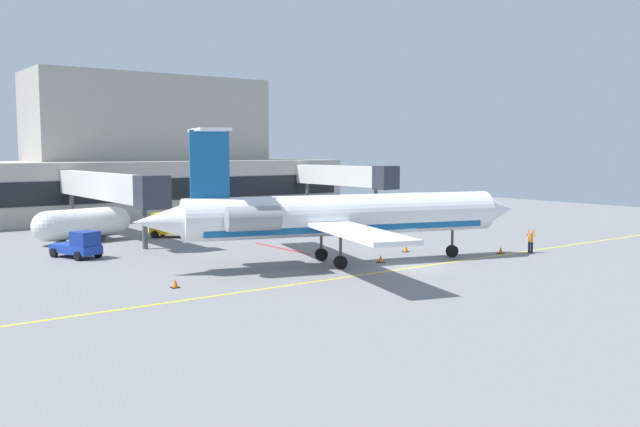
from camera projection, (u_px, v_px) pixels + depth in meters
name	position (u px, v px, depth m)	size (l,w,h in m)	color
ground	(414.00, 267.00, 46.77)	(120.00, 120.00, 0.11)	slate
terminal_building	(131.00, 161.00, 84.74)	(56.82, 17.14, 17.50)	#ADA89E
jet_bridge_west	(346.00, 176.00, 81.56)	(2.40, 17.72, 6.26)	silver
jet_bridge_east	(108.00, 187.00, 61.25)	(2.40, 23.70, 6.04)	silver
regional_jet	(338.00, 215.00, 47.30)	(28.11, 23.58, 9.40)	white
baggage_tug	(168.00, 226.00, 62.34)	(3.82, 3.94, 2.23)	#E5B20C
pushback_tractor	(79.00, 245.00, 50.28)	(3.12, 4.43, 2.05)	#19389E
belt_loader	(355.00, 221.00, 68.27)	(2.88, 3.84, 1.79)	#1E4CB2
fuel_tank	(83.00, 224.00, 58.90)	(8.82, 3.66, 2.95)	white
marshaller	(531.00, 241.00, 52.79)	(0.41, 0.80, 1.89)	#191E33
safety_cone_alpha	(501.00, 250.00, 52.51)	(0.47, 0.47, 0.55)	orange
safety_cone_bravo	(381.00, 259.00, 48.30)	(0.47, 0.47, 0.55)	orange
safety_cone_charlie	(175.00, 284.00, 39.43)	(0.47, 0.47, 0.55)	orange
safety_cone_delta	(406.00, 249.00, 53.34)	(0.47, 0.47, 0.55)	orange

